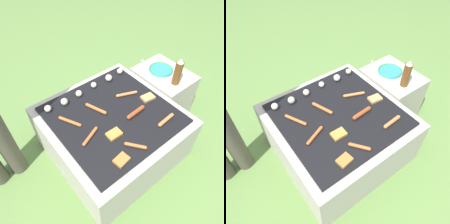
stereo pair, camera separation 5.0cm
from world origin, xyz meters
The scene contains 17 objects.
ground_plane centered at (0.00, 0.00, 0.00)m, with size 14.00×14.00×0.00m, color #608442.
grill centered at (0.00, 0.00, 0.22)m, with size 0.92×0.92×0.44m.
side_ledge centered at (0.66, 0.08, 0.22)m, with size 0.38×0.48×0.44m.
sausage_back_left centered at (0.13, -0.11, 0.45)m, with size 0.17×0.04×0.03m.
sausage_back_center centered at (-0.06, -0.31, 0.45)m, with size 0.10×0.12×0.02m.
sausage_front_left centered at (-0.24, -0.07, 0.45)m, with size 0.16×0.08×0.02m.
sausage_front_center centered at (0.25, -0.29, 0.45)m, with size 0.16×0.04×0.03m.
sausage_mid_right centered at (-0.07, 0.11, 0.45)m, with size 0.08×0.17×0.02m.
sausage_mid_left centered at (-0.28, 0.12, 0.45)m, with size 0.09×0.17×0.02m.
sausage_back_right centered at (0.21, 0.08, 0.45)m, with size 0.16×0.08×0.02m.
bread_slice_left centered at (-0.11, -0.15, 0.45)m, with size 0.10×0.07×0.02m.
bread_slice_right centered at (0.31, -0.05, 0.45)m, with size 0.11×0.08×0.02m.
bread_slice_center centered at (-0.20, -0.33, 0.45)m, with size 0.10×0.08×0.02m.
mushroom_row centered at (0.00, 0.31, 0.46)m, with size 0.74×0.08×0.06m.
plate_colorful centered at (0.66, 0.13, 0.45)m, with size 0.21×0.21×0.02m.
condiment_bottle centered at (0.62, -0.06, 0.55)m, with size 0.06×0.06×0.23m.
fork_utensil centered at (0.62, 0.26, 0.44)m, with size 0.04×0.19×0.01m.
Camera 2 is at (-0.63, -0.85, 1.60)m, focal length 35.00 mm.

